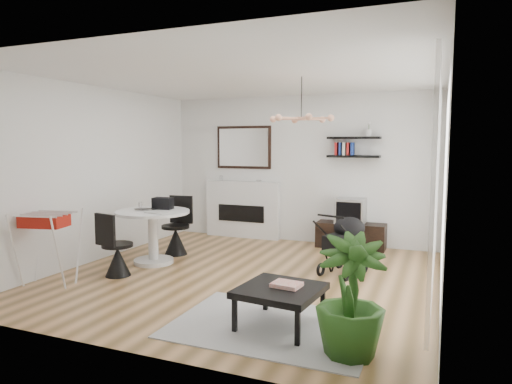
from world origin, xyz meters
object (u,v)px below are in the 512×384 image
at_px(tv_console, 351,235).
at_px(potted_plant, 351,296).
at_px(drying_rack, 48,247).
at_px(dining_table, 153,229).
at_px(coffee_table, 280,292).
at_px(stroller, 345,247).
at_px(fireplace, 243,202).
at_px(crt_tv, 351,211).

height_order(tv_console, potted_plant, potted_plant).
bearing_deg(drying_rack, dining_table, 54.61).
height_order(dining_table, drying_rack, drying_rack).
bearing_deg(coffee_table, stroller, 84.18).
distance_m(fireplace, drying_rack, 3.89).
height_order(fireplace, potted_plant, fireplace).
relative_size(fireplace, coffee_table, 2.56).
xyz_separation_m(drying_rack, stroller, (3.43, 1.97, -0.12)).
xyz_separation_m(tv_console, dining_table, (-2.60, -2.17, 0.31)).
bearing_deg(coffee_table, fireplace, 118.67).
bearing_deg(tv_console, dining_table, -140.06).
bearing_deg(potted_plant, fireplace, 124.15).
bearing_deg(coffee_table, tv_console, 89.95).
height_order(tv_console, crt_tv, crt_tv).
height_order(tv_console, dining_table, dining_table).
bearing_deg(potted_plant, tv_console, 100.39).
distance_m(crt_tv, drying_rack, 4.81).
relative_size(fireplace, stroller, 2.43).
xyz_separation_m(crt_tv, stroller, (0.23, -1.62, -0.28)).
height_order(tv_console, drying_rack, drying_rack).
distance_m(drying_rack, potted_plant, 4.00).
bearing_deg(fireplace, stroller, -36.89).
height_order(fireplace, drying_rack, fireplace).
relative_size(stroller, potted_plant, 0.85).
height_order(crt_tv, drying_rack, drying_rack).
bearing_deg(coffee_table, potted_plant, -25.55).
bearing_deg(potted_plant, stroller, 102.22).
bearing_deg(tv_console, stroller, -82.47).
bearing_deg(stroller, fireplace, 161.46).
bearing_deg(fireplace, dining_table, -101.34).
distance_m(drying_rack, coffee_table, 3.22).
relative_size(fireplace, crt_tv, 4.37).
bearing_deg(dining_table, tv_console, 39.94).
bearing_deg(tv_console, fireplace, 176.24).
height_order(fireplace, crt_tv, fireplace).
bearing_deg(crt_tv, coffee_table, -89.84).
height_order(crt_tv, dining_table, crt_tv).
relative_size(dining_table, potted_plant, 1.06).
height_order(fireplace, stroller, fireplace).
bearing_deg(fireplace, crt_tv, -3.87).
bearing_deg(drying_rack, stroller, 17.99).
xyz_separation_m(fireplace, crt_tv, (2.12, -0.14, -0.03)).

